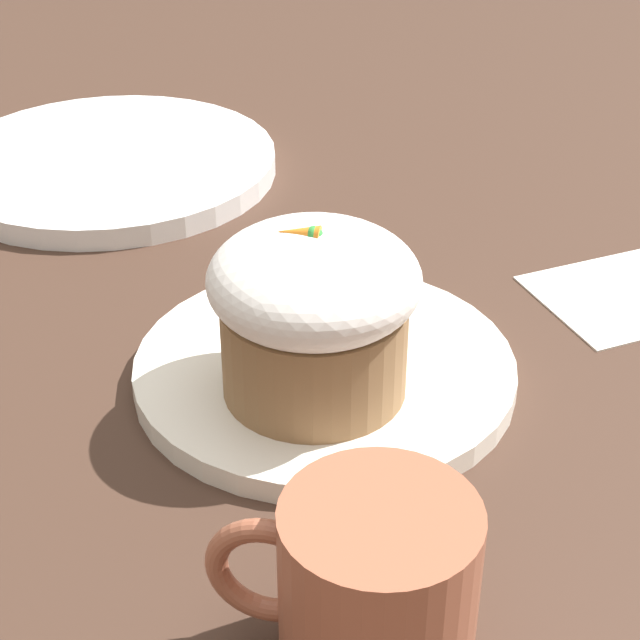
# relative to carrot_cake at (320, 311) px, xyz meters

# --- Properties ---
(ground_plane) EXTENTS (4.00, 4.00, 0.00)m
(ground_plane) POSITION_rel_carrot_cake_xyz_m (0.00, -0.03, -0.06)
(ground_plane) COLOR #3D281E
(dessert_plate) EXTENTS (0.22, 0.22, 0.01)m
(dessert_plate) POSITION_rel_carrot_cake_xyz_m (0.00, -0.03, -0.06)
(dessert_plate) COLOR white
(dessert_plate) RESTS_ON ground_plane
(carrot_cake) EXTENTS (0.11, 0.11, 0.10)m
(carrot_cake) POSITION_rel_carrot_cake_xyz_m (0.00, 0.00, 0.00)
(carrot_cake) COLOR olive
(carrot_cake) RESTS_ON dessert_plate
(spoon) EXTENTS (0.06, 0.13, 0.01)m
(spoon) POSITION_rel_carrot_cake_xyz_m (-0.01, -0.02, -0.05)
(spoon) COLOR #B7B7BC
(spoon) RESTS_ON dessert_plate
(coffee_cup) EXTENTS (0.11, 0.08, 0.08)m
(coffee_cup) POSITION_rel_carrot_cake_xyz_m (-0.06, 0.16, -0.02)
(coffee_cup) COLOR #9E563D
(coffee_cup) RESTS_ON ground_plane
(side_plate) EXTENTS (0.26, 0.26, 0.02)m
(side_plate) POSITION_rel_carrot_cake_xyz_m (0.23, -0.27, -0.05)
(side_plate) COLOR white
(side_plate) RESTS_ON ground_plane
(paper_napkin) EXTENTS (0.15, 0.14, 0.00)m
(paper_napkin) POSITION_rel_carrot_cake_xyz_m (-0.17, -0.16, -0.06)
(paper_napkin) COLOR white
(paper_napkin) RESTS_ON ground_plane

